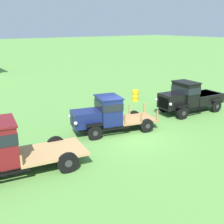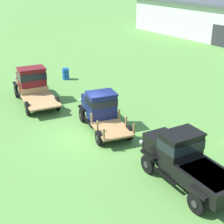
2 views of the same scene
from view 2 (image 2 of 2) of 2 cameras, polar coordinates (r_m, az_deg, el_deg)
ground_plane at (r=18.98m, az=-3.62°, el=-3.87°), size 240.00×240.00×0.00m
farm_shed at (r=46.79m, az=17.84°, el=14.38°), size 24.58×9.09×4.54m
vintage_truck_foreground_near at (r=24.18m, az=-13.14°, el=4.70°), size 5.84×2.92×2.32m
vintage_truck_second_in_line at (r=19.67m, az=-1.92°, el=0.63°), size 5.18×2.86×2.09m
vintage_truck_midrow_center at (r=14.87m, az=12.12°, el=-7.78°), size 5.11×2.47×2.22m
oil_drum_near_fence at (r=28.42m, az=-7.70°, el=6.32°), size 0.57×0.57×0.92m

